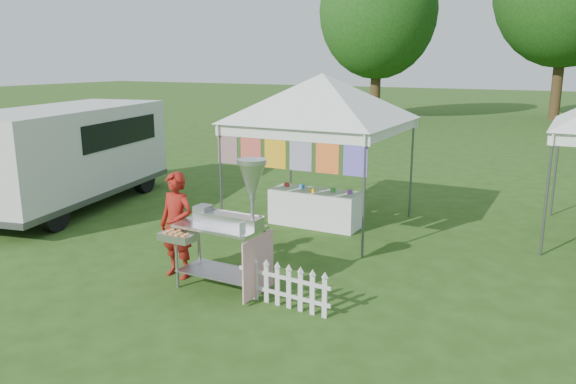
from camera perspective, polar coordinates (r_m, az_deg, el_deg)
The scene contains 8 objects.
ground at distance 8.49m, azimuth -6.66°, elevation -9.30°, with size 120.00×120.00×0.00m, color #264714.
canopy_main at distance 10.90m, azimuth 3.52°, elevation 11.90°, with size 4.24×4.24×3.45m.
tree_left at distance 32.29m, azimuth 9.14°, elevation 17.75°, with size 6.40×6.40×9.53m.
donut_cart at distance 7.85m, azimuth -5.84°, elevation -2.32°, with size 1.41×0.94×1.95m.
vendor at distance 8.64m, azimuth -11.24°, elevation -3.33°, with size 0.59×0.39×1.63m, color maroon.
cargo_van at distance 13.56m, azimuth -21.35°, elevation 3.69°, with size 3.19×5.68×2.23m.
picket_fence at distance 7.61m, azimuth -0.50°, elevation -9.61°, with size 1.44×0.13×0.56m.
display_table at distance 11.25m, azimuth 2.81°, elevation -1.64°, with size 1.80×0.70×0.71m, color white.
Camera 1 is at (4.48, -6.44, 3.25)m, focal length 35.00 mm.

